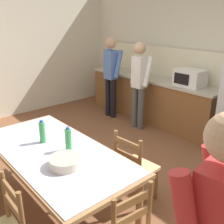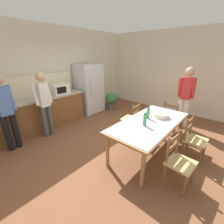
{
  "view_description": "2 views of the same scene",
  "coord_description": "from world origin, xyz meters",
  "px_view_note": "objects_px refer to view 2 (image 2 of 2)",
  "views": [
    {
      "loc": [
        2.47,
        -1.91,
        2.13
      ],
      "look_at": [
        0.17,
        0.1,
        1.0
      ],
      "focal_mm": 42.0,
      "sensor_mm": 36.0,
      "label": 1
    },
    {
      "loc": [
        -2.48,
        -1.98,
        2.08
      ],
      "look_at": [
        -0.27,
        -0.06,
        0.94
      ],
      "focal_mm": 24.0,
      "sensor_mm": 36.0,
      "label": 2
    }
  ],
  "objects_px": {
    "bottle_off_centre": "(148,113)",
    "person_at_counter": "(44,102)",
    "chair_head_end": "(172,117)",
    "chair_side_far_right": "(131,119)",
    "serving_bowl": "(161,115)",
    "bottle_near_centre": "(145,120)",
    "chair_side_near_left": "(179,161)",
    "person_at_sink": "(5,110)",
    "potted_plant": "(111,100)",
    "chair_side_near_right": "(194,139)",
    "refrigerator": "(89,89)",
    "person_by_table": "(186,95)",
    "dining_table": "(150,125)",
    "microwave": "(60,89)"
  },
  "relations": [
    {
      "from": "refrigerator",
      "to": "potted_plant",
      "type": "bearing_deg",
      "value": -30.95
    },
    {
      "from": "bottle_near_centre",
      "to": "serving_bowl",
      "type": "relative_size",
      "value": 0.84
    },
    {
      "from": "chair_side_near_left",
      "to": "person_at_sink",
      "type": "bearing_deg",
      "value": 118.87
    },
    {
      "from": "person_at_sink",
      "to": "serving_bowl",
      "type": "bearing_deg",
      "value": -138.22
    },
    {
      "from": "dining_table",
      "to": "chair_side_near_left",
      "type": "height_order",
      "value": "chair_side_near_left"
    },
    {
      "from": "chair_side_near_left",
      "to": "person_at_sink",
      "type": "xyz_separation_m",
      "value": [
        -1.44,
        3.22,
        0.53
      ]
    },
    {
      "from": "bottle_off_centre",
      "to": "chair_head_end",
      "type": "bearing_deg",
      "value": -5.66
    },
    {
      "from": "potted_plant",
      "to": "person_at_counter",
      "type": "bearing_deg",
      "value": -178.46
    },
    {
      "from": "bottle_off_centre",
      "to": "chair_head_end",
      "type": "height_order",
      "value": "bottle_off_centre"
    },
    {
      "from": "dining_table",
      "to": "person_at_counter",
      "type": "relative_size",
      "value": 1.21
    },
    {
      "from": "bottle_off_centre",
      "to": "chair_side_far_right",
      "type": "relative_size",
      "value": 0.3
    },
    {
      "from": "bottle_near_centre",
      "to": "person_at_counter",
      "type": "distance_m",
      "value": 2.55
    },
    {
      "from": "refrigerator",
      "to": "person_at_counter",
      "type": "height_order",
      "value": "refrigerator"
    },
    {
      "from": "bottle_near_centre",
      "to": "potted_plant",
      "type": "relative_size",
      "value": 0.4
    },
    {
      "from": "refrigerator",
      "to": "bottle_near_centre",
      "type": "bearing_deg",
      "value": -111.3
    },
    {
      "from": "bottle_off_centre",
      "to": "potted_plant",
      "type": "relative_size",
      "value": 0.4
    },
    {
      "from": "serving_bowl",
      "to": "bottle_near_centre",
      "type": "bearing_deg",
      "value": 173.11
    },
    {
      "from": "chair_side_near_right",
      "to": "chair_side_near_left",
      "type": "distance_m",
      "value": 0.91
    },
    {
      "from": "refrigerator",
      "to": "bottle_off_centre",
      "type": "bearing_deg",
      "value": -105.64
    },
    {
      "from": "chair_side_far_right",
      "to": "person_at_counter",
      "type": "bearing_deg",
      "value": -51.66
    },
    {
      "from": "dining_table",
      "to": "person_at_sink",
      "type": "height_order",
      "value": "person_at_sink"
    },
    {
      "from": "serving_bowl",
      "to": "chair_side_near_right",
      "type": "relative_size",
      "value": 0.35
    },
    {
      "from": "bottle_off_centre",
      "to": "chair_head_end",
      "type": "relative_size",
      "value": 0.3
    },
    {
      "from": "dining_table",
      "to": "serving_bowl",
      "type": "relative_size",
      "value": 6.33
    },
    {
      "from": "bottle_off_centre",
      "to": "microwave",
      "type": "bearing_deg",
      "value": 97.8
    },
    {
      "from": "chair_head_end",
      "to": "chair_side_far_right",
      "type": "relative_size",
      "value": 1.0
    },
    {
      "from": "refrigerator",
      "to": "person_at_sink",
      "type": "bearing_deg",
      "value": -170.21
    },
    {
      "from": "microwave",
      "to": "person_by_table",
      "type": "height_order",
      "value": "person_by_table"
    },
    {
      "from": "serving_bowl",
      "to": "person_by_table",
      "type": "distance_m",
      "value": 1.51
    },
    {
      "from": "chair_head_end",
      "to": "chair_side_far_right",
      "type": "distance_m",
      "value": 1.14
    },
    {
      "from": "microwave",
      "to": "person_at_sink",
      "type": "relative_size",
      "value": 0.29
    },
    {
      "from": "chair_side_far_right",
      "to": "person_at_sink",
      "type": "height_order",
      "value": "person_at_sink"
    },
    {
      "from": "chair_head_end",
      "to": "chair_side_far_right",
      "type": "bearing_deg",
      "value": 52.52
    },
    {
      "from": "bottle_off_centre",
      "to": "person_at_counter",
      "type": "height_order",
      "value": "person_at_counter"
    },
    {
      "from": "microwave",
      "to": "person_at_sink",
      "type": "height_order",
      "value": "person_at_sink"
    },
    {
      "from": "person_at_counter",
      "to": "person_by_table",
      "type": "relative_size",
      "value": 0.96
    },
    {
      "from": "bottle_off_centre",
      "to": "person_by_table",
      "type": "relative_size",
      "value": 0.15
    },
    {
      "from": "bottle_near_centre",
      "to": "chair_head_end",
      "type": "relative_size",
      "value": 0.3
    },
    {
      "from": "chair_side_far_right",
      "to": "serving_bowl",
      "type": "bearing_deg",
      "value": 78.76
    },
    {
      "from": "person_at_counter",
      "to": "potted_plant",
      "type": "relative_size",
      "value": 2.52
    },
    {
      "from": "bottle_off_centre",
      "to": "serving_bowl",
      "type": "relative_size",
      "value": 0.84
    },
    {
      "from": "bottle_near_centre",
      "to": "chair_side_near_right",
      "type": "bearing_deg",
      "value": -47.61
    },
    {
      "from": "chair_side_far_right",
      "to": "chair_side_near_right",
      "type": "bearing_deg",
      "value": 85.68
    },
    {
      "from": "dining_table",
      "to": "chair_side_near_left",
      "type": "bearing_deg",
      "value": -120.4
    },
    {
      "from": "chair_side_near_right",
      "to": "person_at_counter",
      "type": "height_order",
      "value": "person_at_counter"
    },
    {
      "from": "person_at_sink",
      "to": "person_by_table",
      "type": "distance_m",
      "value": 4.54
    },
    {
      "from": "person_at_counter",
      "to": "bottle_near_centre",
      "type": "bearing_deg",
      "value": -161.8
    },
    {
      "from": "chair_side_far_right",
      "to": "potted_plant",
      "type": "bearing_deg",
      "value": -127.72
    },
    {
      "from": "chair_side_far_right",
      "to": "chair_side_near_right",
      "type": "xyz_separation_m",
      "value": [
        -0.0,
        -1.55,
        0.0
      ]
    },
    {
      "from": "person_at_counter",
      "to": "potted_plant",
      "type": "xyz_separation_m",
      "value": [
        2.65,
        0.07,
        -0.56
      ]
    }
  ]
}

